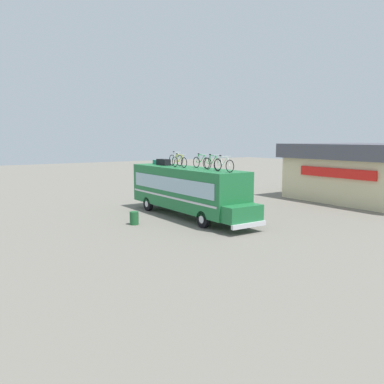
# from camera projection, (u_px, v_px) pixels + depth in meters

# --- Properties ---
(ground_plane) EXTENTS (120.00, 120.00, 0.00)m
(ground_plane) POSITION_uv_depth(u_px,v_px,m) (186.00, 216.00, 25.78)
(ground_plane) COLOR slate
(bus) EXTENTS (11.05, 2.48, 3.13)m
(bus) POSITION_uv_depth(u_px,v_px,m) (187.00, 189.00, 25.41)
(bus) COLOR #1E6B38
(bus) RESTS_ON ground
(luggage_bag_1) EXTENTS (0.69, 0.50, 0.30)m
(luggage_bag_1) POSITION_uv_depth(u_px,v_px,m) (158.00, 162.00, 28.75)
(luggage_bag_1) COLOR #1E7F66
(luggage_bag_1) RESTS_ON bus
(luggage_bag_2) EXTENTS (0.49, 0.47, 0.41)m
(luggage_bag_2) POSITION_uv_depth(u_px,v_px,m) (161.00, 162.00, 27.96)
(luggage_bag_2) COLOR black
(luggage_bag_2) RESTS_ON bus
(luggage_bag_3) EXTENTS (0.74, 0.48, 0.43)m
(luggage_bag_3) POSITION_uv_depth(u_px,v_px,m) (165.00, 162.00, 27.34)
(luggage_bag_3) COLOR black
(luggage_bag_3) RESTS_ON bus
(rooftop_bicycle_1) EXTENTS (1.70, 0.44, 0.97)m
(rooftop_bicycle_1) POSITION_uv_depth(u_px,v_px,m) (176.00, 160.00, 26.95)
(rooftop_bicycle_1) COLOR black
(rooftop_bicycle_1) RESTS_ON bus
(rooftop_bicycle_2) EXTENTS (1.74, 0.44, 0.88)m
(rooftop_bicycle_2) POSITION_uv_depth(u_px,v_px,m) (179.00, 162.00, 25.48)
(rooftop_bicycle_2) COLOR black
(rooftop_bicycle_2) RESTS_ON bus
(rooftop_bicycle_3) EXTENTS (1.75, 0.44, 0.91)m
(rooftop_bicycle_3) POSITION_uv_depth(u_px,v_px,m) (201.00, 162.00, 24.65)
(rooftop_bicycle_3) COLOR black
(rooftop_bicycle_3) RESTS_ON bus
(rooftop_bicycle_4) EXTENTS (1.68, 0.44, 0.92)m
(rooftop_bicycle_4) POSITION_uv_depth(u_px,v_px,m) (213.00, 163.00, 23.40)
(rooftop_bicycle_4) COLOR black
(rooftop_bicycle_4) RESTS_ON bus
(rooftop_bicycle_5) EXTENTS (1.76, 0.44, 0.91)m
(rooftop_bicycle_5) POSITION_uv_depth(u_px,v_px,m) (224.00, 165.00, 22.04)
(rooftop_bicycle_5) COLOR black
(rooftop_bicycle_5) RESTS_ON bus
(roadside_building) EXTENTS (11.57, 10.80, 4.53)m
(roadside_building) POSITION_uv_depth(u_px,v_px,m) (375.00, 171.00, 32.42)
(roadside_building) COLOR beige
(roadside_building) RESTS_ON ground
(trash_bin) EXTENTS (0.51, 0.51, 0.76)m
(trash_bin) POSITION_uv_depth(u_px,v_px,m) (134.00, 218.00, 23.20)
(trash_bin) COLOR #1E592D
(trash_bin) RESTS_ON ground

